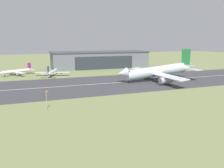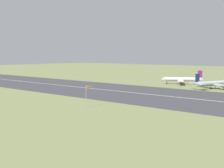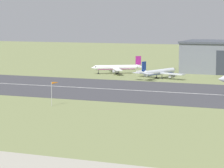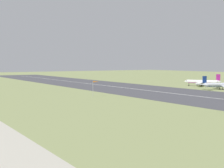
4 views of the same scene
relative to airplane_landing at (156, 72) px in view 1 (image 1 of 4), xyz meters
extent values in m
plane|color=#7A8451|center=(-63.07, -59.53, -5.43)|extent=(754.86, 754.86, 0.00)
cube|color=#3D3D42|center=(-63.07, 1.81, -5.40)|extent=(514.86, 52.50, 0.06)
cube|color=silver|center=(-63.07, 1.81, -5.36)|extent=(463.38, 0.70, 0.01)
cube|color=slate|center=(-11.73, 75.93, 1.31)|extent=(83.41, 28.00, 13.48)
cube|color=#424751|center=(-11.73, 75.93, 8.50)|extent=(84.41, 29.00, 0.90)
cube|color=#2D333D|center=(-11.73, 61.88, -0.04)|extent=(50.04, 0.12, 10.79)
cylinder|color=silver|center=(-0.41, -0.01, 0.21)|extent=(38.49, 6.81, 8.97)
cone|color=silver|center=(-22.01, -0.58, 0.21)|extent=(5.84, 5.95, 6.22)
cone|color=silver|center=(22.06, 0.58, 1.25)|extent=(7.51, 5.42, 5.79)
cube|color=black|center=(-19.14, -0.50, 1.37)|extent=(1.26, 4.96, 0.53)
cube|color=#1E7238|center=(-0.41, -0.01, -1.39)|extent=(34.22, 6.41, 3.06)
cube|color=silver|center=(-1.56, 14.78, -0.81)|extent=(6.66, 23.99, 0.90)
cylinder|color=#A8A8B2|center=(-2.71, 12.85, -2.86)|extent=(7.91, 3.80, 4.22)
cube|color=silver|center=(-0.78, -14.85, -0.81)|extent=(6.66, 23.99, 0.90)
cylinder|color=#A8A8B2|center=(-2.03, -12.97, -2.86)|extent=(7.91, 3.80, 4.22)
cube|color=#1E7238|center=(21.02, 0.55, 8.04)|extent=(6.32, 0.45, 9.86)
cube|color=silver|center=(21.22, 7.90, 1.08)|extent=(5.76, 9.02, 0.24)
cube|color=silver|center=(21.61, -6.77, 1.08)|extent=(5.76, 9.02, 0.24)
cylinder|color=black|center=(-18.20, -0.48, -4.06)|extent=(0.24, 0.24, 2.74)
cylinder|color=black|center=(-18.20, -0.48, -5.21)|extent=(0.84, 0.84, 0.44)
cylinder|color=black|center=(-0.76, 3.46, -4.06)|extent=(0.24, 0.24, 2.74)
cylinder|color=black|center=(-0.76, 3.46, -5.21)|extent=(0.84, 0.84, 0.44)
cylinder|color=black|center=(-0.58, -3.50, -4.06)|extent=(0.24, 0.24, 2.74)
cylinder|color=black|center=(-0.58, -3.50, -5.21)|extent=(0.84, 0.84, 0.44)
cylinder|color=silver|center=(57.47, 48.75, -2.75)|extent=(13.46, 9.61, 2.39)
cone|color=silver|center=(50.46, 44.39, -2.75)|extent=(3.09, 3.17, 2.39)
cone|color=silver|center=(64.79, 53.29, -2.32)|extent=(3.58, 3.35, 2.15)
cube|color=black|center=(51.47, 45.02, -2.27)|extent=(2.01, 2.31, 0.44)
cube|color=orange|center=(57.47, 48.75, -3.41)|extent=(12.17, 8.75, 0.20)
cube|color=silver|center=(54.18, 53.50, -3.17)|extent=(6.80, 8.99, 0.40)
cylinder|color=#A8A8B2|center=(54.17, 52.63, -4.16)|extent=(3.43, 2.90, 1.48)
cube|color=silver|center=(60.27, 43.70, -3.17)|extent=(6.80, 8.99, 0.40)
cylinder|color=#A8A8B2|center=(59.49, 44.07, -4.16)|extent=(3.43, 2.90, 1.48)
cube|color=orange|center=(64.42, 53.07, 0.48)|extent=(2.36, 1.61, 4.07)
cube|color=silver|center=(63.16, 55.85, -2.39)|extent=(3.87, 4.31, 0.24)
cube|color=silver|center=(66.36, 50.71, -2.39)|extent=(3.87, 4.31, 0.24)
cylinder|color=black|center=(52.39, 45.59, -4.69)|extent=(0.24, 0.24, 1.48)
cylinder|color=black|center=(52.39, 45.59, -5.21)|extent=(0.84, 0.84, 0.44)
cylinder|color=black|center=(56.89, 50.08, -4.69)|extent=(0.24, 0.24, 1.48)
cylinder|color=black|center=(56.89, 50.08, -5.21)|extent=(0.84, 0.84, 0.44)
cylinder|color=black|center=(58.41, 47.64, -4.69)|extent=(0.24, 0.24, 1.48)
cylinder|color=black|center=(58.41, 47.64, -5.21)|extent=(0.84, 0.84, 0.44)
cylinder|color=silver|center=(-56.08, 40.36, -2.76)|extent=(8.45, 19.12, 2.27)
cone|color=silver|center=(-52.59, 50.51, -2.76)|extent=(2.81, 2.67, 2.27)
cone|color=silver|center=(-59.67, 29.88, -2.35)|extent=(2.82, 3.24, 2.04)
cube|color=black|center=(-52.96, 49.45, -2.30)|extent=(2.18, 1.67, 0.44)
cube|color=navy|center=(-56.08, 40.36, -3.38)|extent=(7.71, 17.24, 0.20)
cube|color=silver|center=(-50.01, 38.68, -3.15)|extent=(10.69, 6.09, 0.40)
cylinder|color=#A8A8B2|center=(-50.60, 39.50, -4.11)|extent=(2.29, 3.25, 1.41)
cube|color=silver|center=(-61.90, 42.76, -3.15)|extent=(10.69, 6.09, 0.40)
cylinder|color=#A8A8B2|center=(-60.93, 43.05, -4.11)|extent=(2.29, 3.25, 1.41)
cube|color=navy|center=(-59.54, 30.27, 0.31)|extent=(1.07, 2.43, 3.86)
cube|color=silver|center=(-56.95, 28.96, -2.42)|extent=(3.99, 3.17, 0.24)
cube|color=silver|center=(-62.38, 30.82, -2.42)|extent=(3.99, 3.17, 0.24)
cylinder|color=black|center=(-53.31, 48.41, -4.66)|extent=(0.24, 0.24, 1.54)
cylinder|color=black|center=(-53.31, 48.41, -5.21)|extent=(0.84, 0.84, 0.44)
cylinder|color=black|center=(-54.82, 39.81, -4.66)|extent=(0.24, 0.24, 1.54)
cylinder|color=black|center=(-54.82, 39.81, -5.21)|extent=(0.84, 0.84, 0.44)
cylinder|color=black|center=(-57.40, 40.69, -4.66)|extent=(0.24, 0.24, 1.54)
cylinder|color=black|center=(-57.40, 40.69, -5.21)|extent=(0.84, 0.84, 0.44)
cylinder|color=white|center=(-79.52, 51.23, -2.66)|extent=(17.02, 11.35, 2.29)
cone|color=white|center=(-88.33, 46.01, -2.66)|extent=(2.94, 3.02, 2.29)
cone|color=white|center=(-70.41, 56.62, -2.25)|extent=(3.41, 3.17, 2.06)
cube|color=black|center=(-87.36, 46.59, -2.20)|extent=(1.94, 2.24, 0.44)
cube|color=#991E7A|center=(-79.52, 51.23, -3.29)|extent=(15.37, 10.32, 0.20)
cube|color=white|center=(-82.80, 56.05, -3.06)|extent=(7.16, 9.46, 0.40)
cylinder|color=#A8A8B2|center=(-82.90, 55.12, -4.02)|extent=(3.28, 2.74, 1.42)
cube|color=white|center=(-76.88, 46.03, -3.06)|extent=(7.16, 9.46, 0.40)
cylinder|color=#A8A8B2|center=(-77.74, 46.39, -4.02)|extent=(3.28, 2.74, 1.42)
cube|color=#991E7A|center=(-70.77, 56.41, 0.43)|extent=(2.29, 1.51, 3.89)
cube|color=white|center=(-71.90, 59.10, -2.32)|extent=(3.66, 4.13, 0.24)
cube|color=white|center=(-68.95, 54.12, -2.32)|extent=(3.66, 4.13, 0.24)
cylinder|color=black|center=(-86.41, 47.15, -4.62)|extent=(0.24, 0.24, 1.62)
cylinder|color=black|center=(-86.41, 47.15, -5.21)|extent=(0.84, 0.84, 0.44)
cylinder|color=black|center=(-80.11, 52.48, -4.62)|extent=(0.24, 0.24, 1.62)
cylinder|color=black|center=(-80.11, 52.48, -5.21)|extent=(0.84, 0.84, 0.44)
cylinder|color=black|center=(-78.71, 50.11, -4.62)|extent=(0.24, 0.24, 1.62)
cylinder|color=black|center=(-78.71, 50.11, -5.21)|extent=(0.84, 0.84, 0.44)
cylinder|color=#B7B7BC|center=(-64.94, -37.34, -2.02)|extent=(0.14, 0.14, 6.82)
cone|color=orange|center=(-64.34, -36.10, 1.14)|extent=(1.62, 2.47, 0.60)
camera|label=1|loc=(-68.61, -110.91, 17.54)|focal=35.00mm
camera|label=2|loc=(6.69, -106.35, 11.52)|focal=50.00mm
camera|label=3|loc=(5.52, -169.22, 19.48)|focal=85.00mm
camera|label=4|loc=(54.85, -106.35, 9.65)|focal=50.00mm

